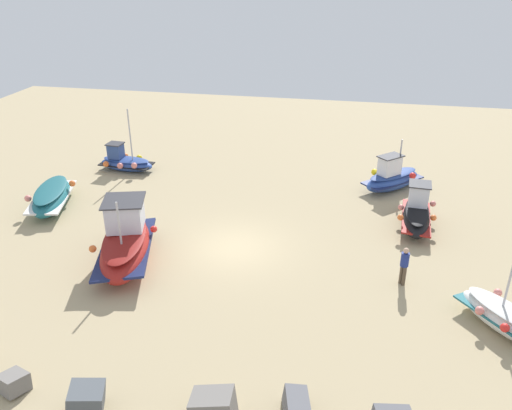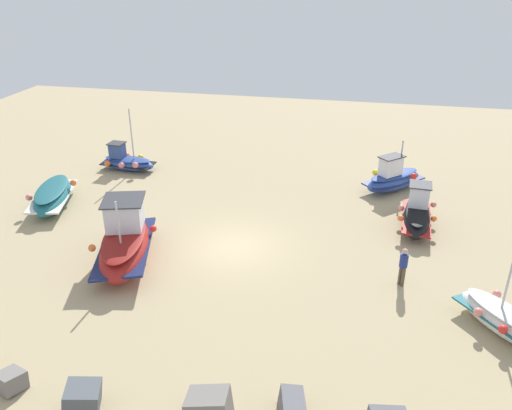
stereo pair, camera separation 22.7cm
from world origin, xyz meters
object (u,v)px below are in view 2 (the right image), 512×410
Objects in this scene: fishing_boat_2 at (127,162)px; fishing_boat_3 at (393,179)px; fishing_boat_5 at (417,215)px; fishing_boat_0 at (505,320)px; fishing_boat_4 at (125,242)px; fishing_boat_1 at (53,196)px; person_walking at (403,264)px.

fishing_boat_3 is (-15.61, -0.18, 0.15)m from fishing_boat_2.
fishing_boat_3 reaches higher than fishing_boat_5.
fishing_boat_0 is 0.68× the size of fishing_boat_4.
fishing_boat_2 is at bearing 148.00° from fishing_boat_1.
fishing_boat_1 is 17.60m from person_walking.
fishing_boat_4 reaches higher than fishing_boat_1.
fishing_boat_2 is 17.07m from fishing_boat_5.
person_walking is (0.89, 5.08, 0.27)m from fishing_boat_5.
fishing_boat_2 is 0.98× the size of fishing_boat_5.
fishing_boat_5 is at bearing 170.59° from fishing_boat_2.
fishing_boat_4 is (-4.40, 9.71, 0.38)m from fishing_boat_2.
fishing_boat_5 is (-0.96, 4.31, -0.00)m from fishing_boat_3.
fishing_boat_5 reaches higher than fishing_boat_1.
fishing_boat_2 is 2.35× the size of person_walking.
person_walking is at bearing -103.58° from fishing_boat_4.
fishing_boat_0 reaches higher than fishing_boat_3.
person_walking is (-11.28, -0.49, 0.04)m from fishing_boat_4.
fishing_boat_5 is (-12.17, -5.57, -0.23)m from fishing_boat_4.
fishing_boat_3 is at bearing 157.39° from fishing_boat_0.
fishing_boat_0 is 3.97m from person_walking.
fishing_boat_4 is (-5.92, 4.18, 0.32)m from fishing_boat_1.
fishing_boat_2 is 0.71× the size of fishing_boat_4.
fishing_boat_3 is at bearing -64.67° from fishing_boat_4.
fishing_boat_4 reaches higher than fishing_boat_3.
fishing_boat_5 is 5.17m from person_walking.
fishing_boat_5 is (-18.09, -1.40, 0.09)m from fishing_boat_1.
fishing_boat_1 is at bearing 79.18° from fishing_boat_2.
fishing_boat_4 is 3.32× the size of person_walking.
fishing_boat_0 is 1.03× the size of fishing_boat_3.
fishing_boat_1 is 18.15m from fishing_boat_5.
fishing_boat_4 is at bearing -2.69° from fishing_boat_3.
fishing_boat_0 is at bearing -112.60° from fishing_boat_4.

